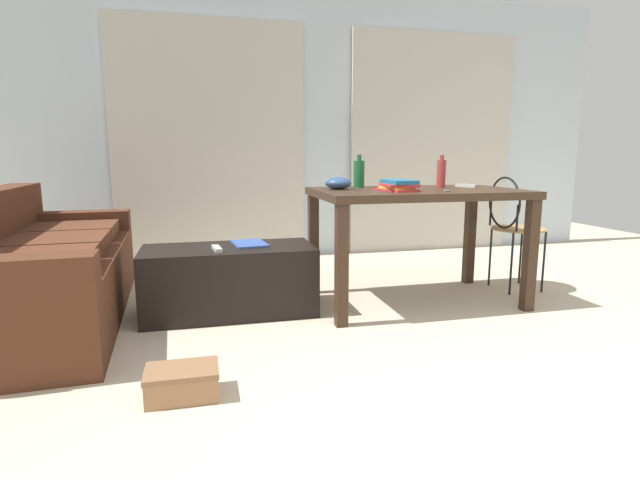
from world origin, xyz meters
The scene contains 16 objects.
ground_plane centered at (0.00, 1.39, 0.00)m, with size 8.59×8.59×0.00m, color beige.
wall_back centered at (0.00, 3.58, 1.32)m, with size 6.03×0.10×2.63m, color silver.
curtains centered at (0.00, 3.49, 1.14)m, with size 4.12×0.03×2.27m.
couch centered at (-2.25, 1.89, 0.31)m, with size 0.95×2.07×0.81m.
coffee_table centered at (-1.11, 1.78, 0.22)m, with size 1.09×0.50×0.44m.
craft_table centered at (0.17, 1.73, 0.69)m, with size 1.38×0.84×0.79m.
wire_chair centered at (1.00, 1.84, 0.54)m, with size 0.39×0.39×0.86m.
bottle_near centered at (0.40, 1.84, 0.89)m, with size 0.06×0.06×0.23m.
bottle_far centered at (-0.16, 2.00, 0.89)m, with size 0.08×0.08×0.23m.
bowl centered at (-0.35, 1.86, 0.83)m, with size 0.18×0.18×0.08m, color #2D4C7A.
book_stack centered at (-0.02, 1.61, 0.82)m, with size 0.24×0.32×0.07m.
tv_remote_on_table centered at (0.61, 1.84, 0.80)m, with size 0.05×0.15×0.02m, color #B7B7B2.
scissors centered at (0.26, 1.49, 0.79)m, with size 0.07×0.12×0.00m.
tv_remote_primary centered at (-1.18, 1.68, 0.45)m, with size 0.04×0.17×0.02m, color #B7B7B2.
magazine centered at (-0.97, 1.84, 0.44)m, with size 0.20×0.29×0.01m, color #33519E.
shoebox centered at (-1.37, 0.68, 0.07)m, with size 0.30×0.20×0.13m.
Camera 1 is at (-1.26, -1.33, 1.01)m, focal length 27.24 mm.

